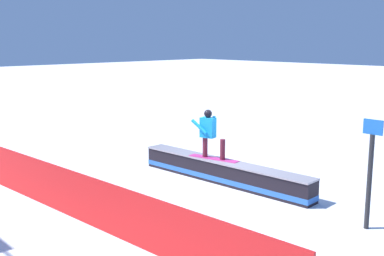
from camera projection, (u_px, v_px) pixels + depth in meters
name	position (u px, v px, depth m)	size (l,w,h in m)	color
ground_plane	(223.00, 182.00, 13.02)	(120.00, 120.00, 0.00)	white
grind_box	(223.00, 173.00, 12.97)	(5.52, 0.78, 0.61)	black
snowboarder	(209.00, 132.00, 13.08)	(1.51, 0.61, 1.34)	#C93083
safety_fence	(87.00, 200.00, 10.02)	(10.56, 0.06, 1.05)	red
trail_marker	(370.00, 172.00, 9.63)	(0.40, 0.10, 2.28)	#262628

